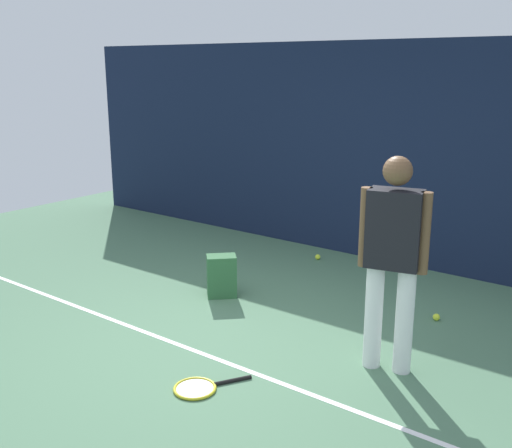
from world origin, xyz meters
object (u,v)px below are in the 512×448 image
Objects in this scene: tennis_racket at (199,388)px; tennis_ball_mid_court at (318,257)px; backpack at (221,276)px; tennis_ball_by_fence at (436,317)px; tennis_player at (393,252)px.

tennis_ball_mid_court is (-0.91, 3.19, 0.02)m from tennis_racket.
backpack is 6.67× the size of tennis_ball_by_fence.
tennis_ball_by_fence is (0.95, 2.28, 0.02)m from tennis_racket.
tennis_player is 25.76× the size of tennis_ball_mid_court.
tennis_ball_by_fence is at bearing 155.06° from backpack.
tennis_racket is at bearing -112.51° from tennis_ball_by_fence.
tennis_racket is 2.47m from tennis_ball_by_fence.
tennis_ball_by_fence is (-0.02, 1.14, -0.93)m from tennis_player.
backpack is 6.67× the size of tennis_ball_mid_court.
tennis_racket is 9.35× the size of tennis_ball_by_fence.
tennis_ball_by_fence is 2.07m from tennis_ball_mid_court.
backpack reaches higher than tennis_ball_mid_court.
tennis_player is 2.75× the size of tennis_racket.
tennis_player is 1.48m from tennis_ball_by_fence.
tennis_racket is at bearing 36.30° from tennis_player.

